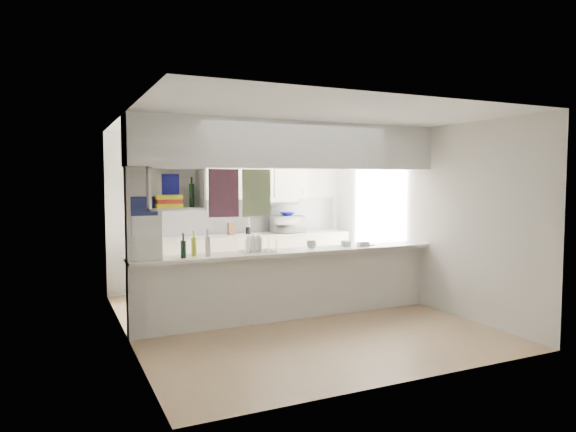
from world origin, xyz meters
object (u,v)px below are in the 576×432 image
microwave (288,224)px  wine_bottles (196,247)px  dish_rack (257,245)px  bowl (287,214)px

microwave → wine_bottles: wine_bottles is taller
dish_rack → wine_bottles: bearing=-171.4°
bowl → dish_rack: bowl is taller
dish_rack → microwave: bearing=58.6°
microwave → bowl: 0.19m
bowl → wine_bottles: bearing=-136.1°
dish_rack → wine_bottles: size_ratio=1.23×
wine_bottles → dish_rack: bearing=6.0°
dish_rack → wine_bottles: (-0.83, -0.09, 0.03)m
wine_bottles → bowl: bearing=43.9°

